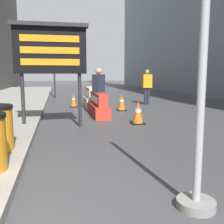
{
  "coord_description": "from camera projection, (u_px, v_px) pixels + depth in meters",
  "views": [
    {
      "loc": [
        0.57,
        -2.06,
        1.51
      ],
      "look_at": [
        2.42,
        6.84,
        0.2
      ],
      "focal_mm": 42.0,
      "sensor_mm": 36.0,
      "label": 1
    }
  ],
  "objects": [
    {
      "name": "message_board",
      "position": [
        50.0,
        50.0,
        7.17
      ],
      "size": [
        2.07,
        0.36,
        2.88
      ],
      "color": "#28282B",
      "rests_on": "ground_plane"
    },
    {
      "name": "jersey_barrier_red_striped",
      "position": [
        98.0,
        106.0,
        9.59
      ],
      "size": [
        0.53,
        2.13,
        0.84
      ],
      "color": "red",
      "rests_on": "ground_plane"
    },
    {
      "name": "jersey_barrier_cream",
      "position": [
        91.0,
        99.0,
        11.82
      ],
      "size": [
        0.54,
        1.7,
        0.93
      ],
      "color": "beige",
      "rests_on": "ground_plane"
    },
    {
      "name": "traffic_cone_near",
      "position": [
        138.0,
        113.0,
        8.0
      ],
      "size": [
        0.4,
        0.4,
        0.71
      ],
      "color": "black",
      "rests_on": "ground_plane"
    },
    {
      "name": "traffic_cone_mid",
      "position": [
        122.0,
        102.0,
        10.95
      ],
      "size": [
        0.4,
        0.4,
        0.72
      ],
      "color": "black",
      "rests_on": "ground_plane"
    },
    {
      "name": "traffic_cone_far",
      "position": [
        74.0,
        100.0,
        12.18
      ],
      "size": [
        0.35,
        0.35,
        0.63
      ],
      "color": "black",
      "rests_on": "ground_plane"
    },
    {
      "name": "traffic_light_near_curb",
      "position": [
        54.0,
        56.0,
        16.68
      ],
      "size": [
        0.28,
        0.44,
        3.71
      ],
      "color": "#2D2D30",
      "rests_on": "ground_plane"
    },
    {
      "name": "pedestrian_worker",
      "position": [
        99.0,
        87.0,
        9.75
      ],
      "size": [
        0.52,
        0.52,
        1.74
      ],
      "rotation": [
        0.0,
        0.0,
        3.92
      ],
      "color": "#514C42",
      "rests_on": "ground_plane"
    },
    {
      "name": "pedestrian_passerby",
      "position": [
        147.0,
        84.0,
        13.11
      ],
      "size": [
        0.46,
        0.28,
        1.74
      ],
      "rotation": [
        0.0,
        0.0,
        3.13
      ],
      "color": "#23283D",
      "rests_on": "ground_plane"
    },
    {
      "name": "steel_pole_right",
      "position": [
        199.0,
        132.0,
        2.85
      ],
      "size": [
        0.44,
        0.44,
        3.04
      ],
      "color": "gray",
      "rests_on": "ground_plane"
    }
  ]
}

